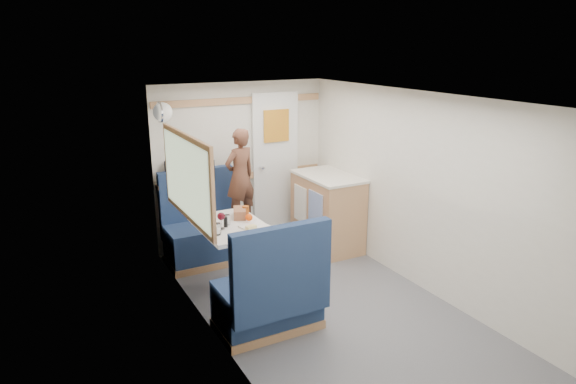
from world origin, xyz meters
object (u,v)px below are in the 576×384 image
bench_far (204,236)px  beer_glass (246,211)px  person (240,176)px  bread_loaf (240,213)px  tumbler_left (217,229)px  pepper_grinder (226,222)px  wine_glass (221,217)px  duffel_bag (190,171)px  tray (258,228)px  dinette_table (232,239)px  dome_light (163,112)px  orange_fruit (249,217)px  bench_near (270,300)px  tumbler_right (227,220)px  cheese_block (251,227)px  galley_counter (327,211)px

bench_far → beer_glass: 0.88m
person → bread_loaf: person is taller
bench_far → tumbler_left: bearing=-101.7°
pepper_grinder → wine_glass: bearing=-146.3°
duffel_bag → tray: duffel_bag is taller
tray → bread_loaf: bread_loaf is taller
dinette_table → duffel_bag: duffel_bag is taller
person → beer_glass: 0.62m
person → tray: size_ratio=3.42×
person → wine_glass: person is taller
dome_light → orange_fruit: size_ratio=2.71×
bench_near → pepper_grinder: bench_near is taller
tumbler_right → pepper_grinder: 0.07m
bench_near → tumbler_left: bench_near is taller
bench_near → duffel_bag: duffel_bag is taller
bench_far → tumbler_right: bench_far is taller
person → orange_fruit: bearing=57.0°
dome_light → pepper_grinder: size_ratio=1.93×
tumbler_left → cheese_block: bearing=-10.7°
person → tray: (-0.23, -0.96, -0.27)m
dinette_table → tumbler_left: (-0.22, -0.20, 0.21)m
galley_counter → cheese_block: galley_counter is taller
bench_near → beer_glass: (0.23, 1.03, 0.47)m
bench_near → beer_glass: bearing=77.7°
bench_far → bench_near: same height
duffel_bag → pepper_grinder: bearing=-93.9°
beer_glass → tray: bearing=-96.9°
pepper_grinder → bread_loaf: (0.23, 0.20, -0.00)m
bench_near → tumbler_right: 1.00m
bench_near → person: (0.40, 1.59, 0.69)m
dome_light → dinette_table: bearing=-65.4°
bench_far → duffel_bag: 0.77m
tumbler_right → pepper_grinder: (-0.04, -0.06, 0.00)m
dinette_table → bench_far: (-0.00, 0.86, -0.27)m
dome_light → tray: bearing=-62.4°
orange_fruit → cheese_block: 0.24m
tumbler_left → person: bearing=55.8°
orange_fruit → wine_glass: size_ratio=0.44×
dome_light → pepper_grinder: dome_light is taller
person → tumbler_left: person is taller
bench_near → dome_light: (-0.39, 1.71, 1.45)m
duffel_bag → orange_fruit: size_ratio=6.95×
person → tumbler_left: (-0.62, -0.92, -0.22)m
orange_fruit → tumbler_left: bearing=-157.7°
duffel_bag → dome_light: bearing=-144.1°
bench_far → orange_fruit: size_ratio=14.22×
cheese_block → tumbler_left: tumbler_left is taller
orange_fruit → bread_loaf: size_ratio=0.33×
duffel_bag → tumbler_left: 1.35m
wine_glass → tumbler_left: (-0.09, -0.12, -0.07)m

